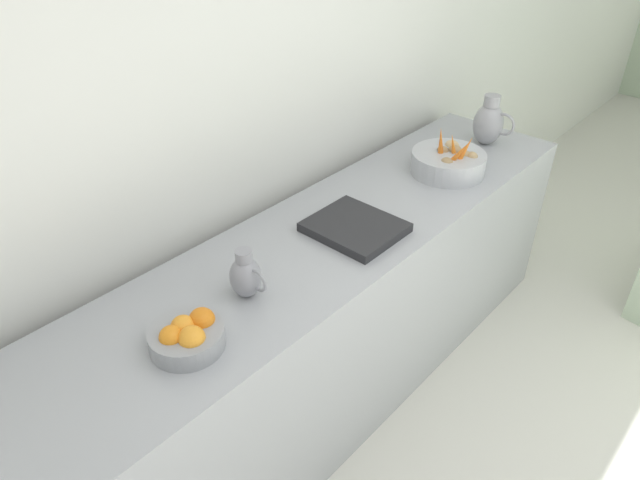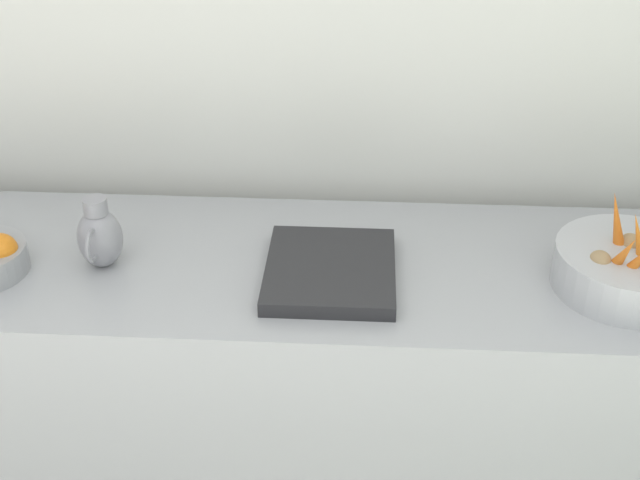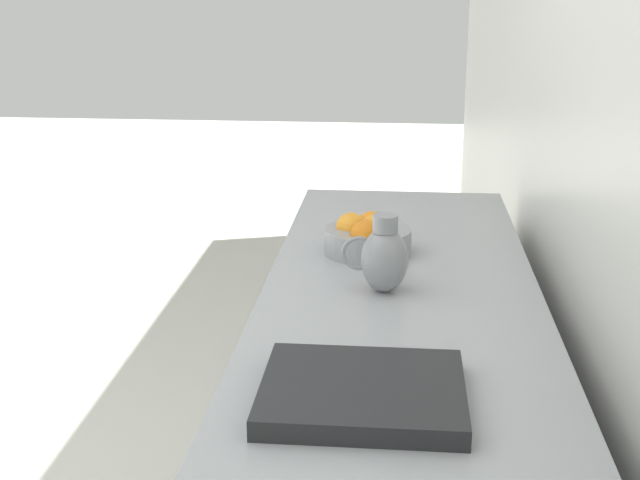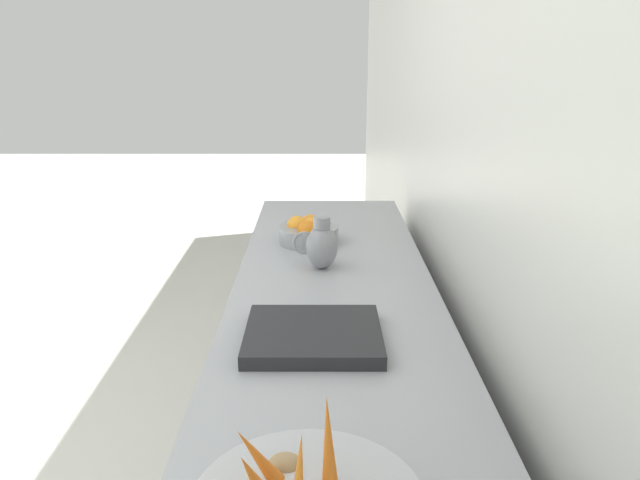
% 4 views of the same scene
% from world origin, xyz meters
% --- Properties ---
extents(orange_bowl, '(0.22, 0.22, 0.10)m').
position_xyz_m(orange_bowl, '(-1.43, -0.72, 0.91)').
color(orange_bowl, gray).
rests_on(orange_bowl, prep_counter).
extents(metal_pitcher_short, '(0.15, 0.11, 0.18)m').
position_xyz_m(metal_pitcher_short, '(-1.48, -0.44, 0.95)').
color(metal_pitcher_short, gray).
rests_on(metal_pitcher_short, prep_counter).
extents(counter_sink_basin, '(0.34, 0.30, 0.04)m').
position_xyz_m(counter_sink_basin, '(-1.46, 0.10, 0.89)').
color(counter_sink_basin, '#232326').
rests_on(counter_sink_basin, prep_counter).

